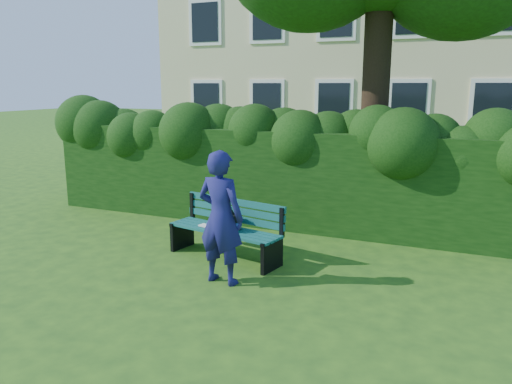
% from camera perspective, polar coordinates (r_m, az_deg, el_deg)
% --- Properties ---
extents(ground, '(80.00, 80.00, 0.00)m').
position_cam_1_polar(ground, '(7.66, -1.78, -7.84)').
color(ground, '#274E18').
rests_on(ground, ground).
extents(hedge, '(10.00, 1.00, 1.80)m').
position_cam_1_polar(hedge, '(9.40, 3.85, 1.59)').
color(hedge, black).
rests_on(hedge, ground).
extents(park_bench, '(1.93, 0.93, 0.89)m').
position_cam_1_polar(park_bench, '(7.65, -3.49, -3.95)').
color(park_bench, '#115557').
rests_on(park_bench, ground).
extents(man_reading, '(0.69, 0.49, 1.80)m').
position_cam_1_polar(man_reading, '(6.61, -4.05, -2.94)').
color(man_reading, navy).
rests_on(man_reading, ground).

